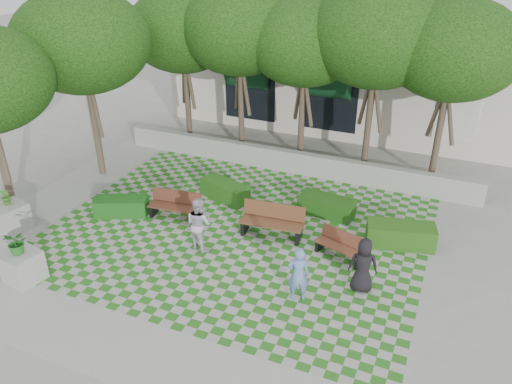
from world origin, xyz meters
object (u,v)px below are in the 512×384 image
at_px(hedge_west, 121,206).
at_px(planter_front, 21,261).
at_px(bench_west, 175,206).
at_px(hedge_midright, 327,206).
at_px(planter_back, 11,216).
at_px(bench_mid, 272,222).
at_px(bench_east, 341,246).
at_px(hedge_east, 400,235).
at_px(person_dark, 363,265).
at_px(person_white, 199,224).
at_px(person_blue, 298,274).
at_px(hedge_midleft, 225,191).

height_order(hedge_west, planter_front, planter_front).
distance_m(bench_west, hedge_midright, 5.27).
bearing_deg(planter_back, bench_mid, 20.56).
xyz_separation_m(bench_east, planter_back, (-10.46, -2.70, 0.12)).
xyz_separation_m(hedge_west, planter_back, (-2.73, -2.23, 0.20)).
relative_size(hedge_east, planter_front, 1.30).
distance_m(hedge_midright, planter_front, 9.80).
bearing_deg(person_dark, hedge_midright, -71.67).
distance_m(bench_mid, bench_west, 3.52).
bearing_deg(bench_mid, person_white, -144.72).
distance_m(bench_east, person_white, 4.40).
height_order(hedge_midright, person_blue, person_blue).
bearing_deg(hedge_east, planter_back, -161.20).
height_order(hedge_east, hedge_midright, hedge_east).
distance_m(bench_east, planter_back, 10.81).
xyz_separation_m(bench_west, person_white, (1.69, -1.33, 0.42)).
distance_m(hedge_midright, hedge_west, 7.19).
bearing_deg(hedge_west, planter_front, -93.82).
bearing_deg(bench_mid, person_dark, -31.37).
bearing_deg(bench_west, hedge_east, 3.52).
height_order(hedge_midright, person_white, person_white).
bearing_deg(planter_back, hedge_midright, 28.32).
height_order(hedge_east, hedge_west, hedge_east).
xyz_separation_m(bench_west, hedge_midleft, (0.98, 1.89, -0.13)).
xyz_separation_m(hedge_midright, person_blue, (0.53, -4.69, 0.48)).
height_order(bench_east, hedge_east, bench_east).
bearing_deg(person_white, bench_mid, -120.02).
bearing_deg(person_blue, person_dark, -166.08).
bearing_deg(hedge_midright, bench_west, -154.93).
bearing_deg(planter_front, person_blue, 16.98).
xyz_separation_m(hedge_midright, hedge_west, (-6.62, -2.81, -0.02)).
relative_size(hedge_west, person_white, 1.02).
xyz_separation_m(bench_east, hedge_west, (-7.74, -0.47, -0.08)).
relative_size(hedge_midright, person_blue, 1.18).
bearing_deg(planter_back, bench_east, 14.49).
distance_m(person_blue, person_dark, 1.84).
distance_m(hedge_east, hedge_midright, 2.84).
bearing_deg(bench_mid, hedge_midleft, 141.60).
relative_size(bench_east, person_white, 0.95).
distance_m(planter_front, planter_back, 3.12).
distance_m(hedge_midleft, person_dark, 6.70).
height_order(person_blue, person_dark, person_dark).
height_order(bench_east, hedge_midright, bench_east).
relative_size(hedge_midleft, hedge_west, 1.05).
bearing_deg(bench_east, bench_mid, -169.77).
height_order(planter_front, person_blue, person_blue).
relative_size(bench_west, hedge_midright, 0.97).
height_order(hedge_midleft, person_white, person_white).
height_order(person_blue, person_white, person_white).
relative_size(bench_mid, planter_back, 1.37).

